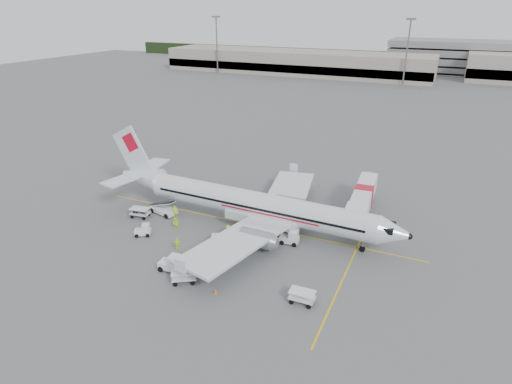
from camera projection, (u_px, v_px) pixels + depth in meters
ground at (250, 224)px, 55.62m from camera, size 360.00×360.00×0.00m
stripe_lead at (250, 224)px, 55.61m from camera, size 44.00×0.20×0.01m
stripe_cross at (341, 284)px, 43.66m from camera, size 0.20×20.00×0.01m
terminal_west at (295, 62)px, 177.45m from camera, size 110.00×22.00×9.00m
parking_garage at (467, 56)px, 177.03m from camera, size 62.00×24.00×14.00m
treeline at (407, 59)px, 200.58m from camera, size 300.00×3.00×6.00m
mast_west at (217, 45)px, 176.12m from camera, size 3.20×1.20×22.00m
mast_center at (407, 53)px, 147.88m from camera, size 3.20×1.20×22.00m
aircraft at (258, 188)px, 52.62m from camera, size 40.51×32.18×10.93m
jet_bridge at (363, 202)px, 57.14m from camera, size 3.93×15.98×4.15m
belt_loader at (163, 204)px, 57.91m from camera, size 5.65×3.16×2.89m
tug_fore at (289, 237)px, 50.85m from camera, size 2.35×1.49×1.73m
tug_mid at (170, 263)px, 45.66m from camera, size 2.49×1.52×1.87m
tug_aft at (142, 230)px, 52.67m from camera, size 2.24×1.91×1.50m
cart_loaded_a at (221, 240)px, 50.77m from camera, size 2.59×2.10×1.17m
cart_loaded_b at (140, 213)px, 57.25m from camera, size 2.72×1.84×1.32m
cart_empty_a at (184, 277)px, 43.77m from camera, size 2.92×2.58×1.31m
cart_empty_b at (302, 297)px, 40.73m from camera, size 2.48×1.50×1.28m
cone_nose at (363, 244)px, 50.49m from camera, size 0.34×0.34×0.55m
cone_port at (320, 185)px, 67.21m from camera, size 0.34×0.34×0.56m
cone_stbd at (216, 291)px, 42.14m from camera, size 0.34×0.34×0.55m
crew_a at (175, 212)px, 57.19m from camera, size 0.70×0.71×1.66m
crew_b at (176, 224)px, 54.00m from camera, size 0.95×0.83×1.67m
crew_c at (228, 232)px, 52.10m from camera, size 0.84×1.20×1.69m
crew_d at (177, 244)px, 49.38m from camera, size 1.01×0.95×1.67m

